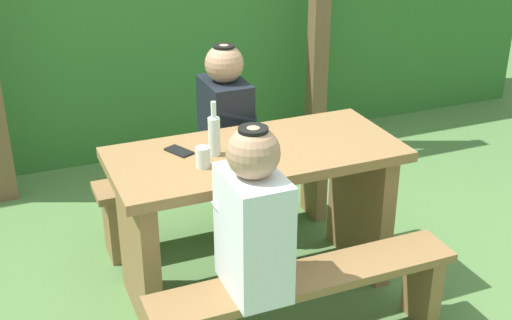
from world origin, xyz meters
The scene contains 11 objects.
ground_plane centered at (0.00, 0.00, 0.00)m, with size 12.00×12.00×0.00m, color #517840.
hedge_backdrop centered at (0.00, 2.15, 0.97)m, with size 6.40×0.63×1.95m, color #326D2C.
pergola_post_right centered at (1.12, 1.53, 0.97)m, with size 0.12×0.12×1.94m, color brown.
picnic_table centered at (0.00, 0.00, 0.52)m, with size 1.40×0.64×0.77m.
bench_near centered at (0.00, -0.57, 0.30)m, with size 1.40×0.24×0.42m.
bench_far centered at (0.00, 0.57, 0.30)m, with size 1.40×0.24×0.42m.
person_white_shirt centered at (-0.25, -0.56, 0.75)m, with size 0.25×0.35×0.72m.
person_black_coat centered at (0.05, 0.56, 0.75)m, with size 0.25×0.35×0.72m.
drinking_glass centered at (-0.29, -0.08, 0.82)m, with size 0.07×0.07×0.10m, color silver.
bottle_left centered at (-0.20, 0.02, 0.88)m, with size 0.06×0.06×0.26m.
cell_phone centered at (-0.35, 0.11, 0.78)m, with size 0.07×0.14×0.01m, color black.
Camera 1 is at (-1.13, -2.74, 2.09)m, focal length 47.74 mm.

